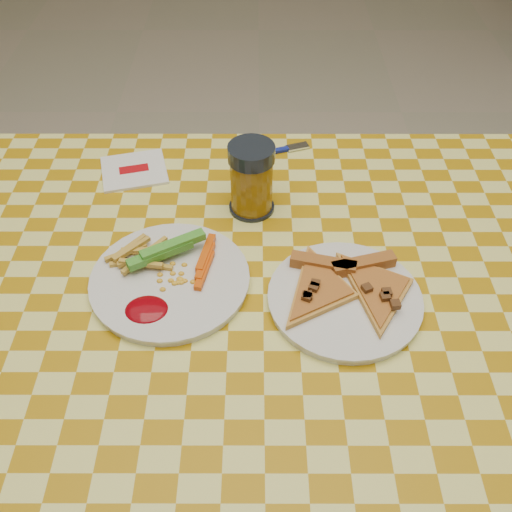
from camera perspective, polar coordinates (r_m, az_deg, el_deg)
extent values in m
plane|color=beige|center=(1.53, 0.45, -22.69)|extent=(8.00, 8.00, 0.00)
cylinder|color=silver|center=(1.50, -20.69, -3.76)|extent=(0.06, 0.06, 0.71)
cylinder|color=silver|center=(1.51, 21.52, -3.78)|extent=(0.06, 0.06, 0.71)
cube|color=brown|center=(0.90, 0.71, -4.92)|extent=(1.20, 0.80, 0.04)
cylinder|color=silver|center=(0.90, -8.58, -2.48)|extent=(0.27, 0.27, 0.01)
cylinder|color=silver|center=(0.87, 8.83, -4.35)|extent=(0.30, 0.30, 0.01)
cube|color=#146910|center=(0.90, -8.93, 0.66)|extent=(0.11, 0.09, 0.02)
cube|color=#DA4D09|center=(0.90, -5.10, -0.59)|extent=(0.07, 0.09, 0.02)
ellipsoid|color=maroon|center=(0.85, -10.88, -5.31)|extent=(0.06, 0.05, 0.01)
cube|color=#AD6C27|center=(0.89, 6.72, -0.88)|extent=(0.10, 0.05, 0.02)
cube|color=#AD6C27|center=(0.90, 10.68, -0.89)|extent=(0.10, 0.05, 0.02)
cylinder|color=black|center=(1.02, -0.43, 4.95)|extent=(0.08, 0.08, 0.01)
cylinder|color=#7F560D|center=(0.99, -0.45, 7.15)|extent=(0.07, 0.07, 0.11)
cylinder|color=black|center=(0.95, -0.47, 10.23)|extent=(0.08, 0.08, 0.03)
cube|color=white|center=(1.13, -12.09, 8.39)|extent=(0.14, 0.14, 0.01)
cube|color=#AD0910|center=(1.13, -12.12, 8.52)|extent=(0.06, 0.04, 0.00)
cube|color=navy|center=(1.15, 0.88, 10.26)|extent=(0.10, 0.04, 0.01)
cube|color=silver|center=(1.17, 4.17, 10.86)|extent=(0.05, 0.03, 0.00)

